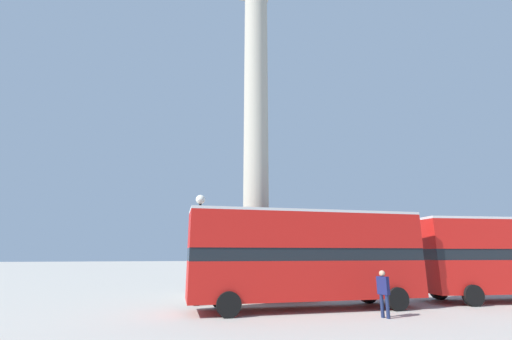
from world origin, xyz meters
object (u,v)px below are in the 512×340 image
(monument_column, at_px, (256,184))
(pedestrian_near_lamp, at_px, (383,290))
(street_lamp, at_px, (199,235))
(equestrian_statue, at_px, (365,268))
(bus_b, at_px, (306,254))

(monument_column, bearing_deg, pedestrian_near_lamp, -66.20)
(street_lamp, xyz_separation_m, pedestrian_near_lamp, (7.06, -5.00, -2.35))
(equestrian_statue, bearing_deg, pedestrian_near_lamp, -106.29)
(equestrian_statue, bearing_deg, monument_column, -147.03)
(monument_column, distance_m, pedestrian_near_lamp, 10.27)
(bus_b, xyz_separation_m, street_lamp, (-4.83, 2.35, 0.95))
(monument_column, distance_m, street_lamp, 5.68)
(monument_column, relative_size, bus_b, 2.12)
(street_lamp, bearing_deg, monument_column, 38.05)
(bus_b, distance_m, street_lamp, 5.45)
(equestrian_statue, relative_size, pedestrian_near_lamp, 3.07)
(monument_column, bearing_deg, bus_b, -76.76)
(street_lamp, distance_m, pedestrian_near_lamp, 8.96)
(monument_column, xyz_separation_m, street_lamp, (-3.61, -2.82, -3.35))
(monument_column, distance_m, equestrian_statue, 11.44)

